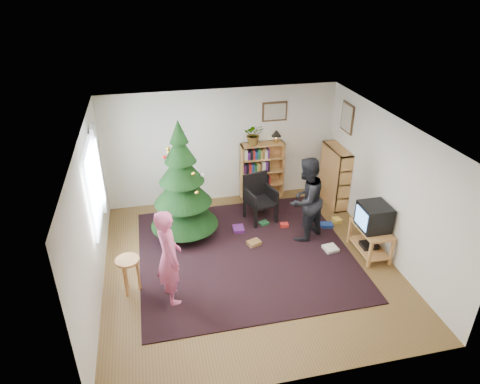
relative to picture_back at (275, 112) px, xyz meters
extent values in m
plane|color=brown|center=(-1.15, -2.48, -1.95)|extent=(5.00, 5.00, 0.00)
plane|color=white|center=(-1.15, -2.48, 0.55)|extent=(5.00, 5.00, 0.00)
cube|color=silver|center=(-1.15, 0.02, -0.70)|extent=(5.00, 0.02, 2.50)
cube|color=silver|center=(-1.15, -4.97, -0.70)|extent=(5.00, 0.02, 2.50)
cube|color=silver|center=(-3.65, -2.48, -0.70)|extent=(0.02, 5.00, 2.50)
cube|color=silver|center=(1.35, -2.48, -0.70)|extent=(0.02, 5.00, 2.50)
cube|color=black|center=(-1.15, -2.17, -1.94)|extent=(3.80, 3.60, 0.02)
cube|color=silver|center=(-3.62, -1.88, -0.45)|extent=(0.04, 1.20, 1.40)
cube|color=silver|center=(-3.58, -1.18, -0.45)|extent=(0.06, 0.35, 1.60)
cube|color=#4C3319|center=(0.00, 0.00, 0.00)|extent=(0.55, 0.03, 0.42)
cube|color=beige|center=(0.00, 0.00, 0.00)|extent=(0.47, 0.01, 0.34)
cube|color=#4C3319|center=(1.33, -0.73, 0.00)|extent=(0.03, 0.50, 0.60)
cube|color=beige|center=(1.33, -0.73, 0.00)|extent=(0.01, 0.42, 0.52)
cylinder|color=#3F2816|center=(-2.15, -1.32, -1.82)|extent=(0.13, 0.13, 0.25)
cone|color=black|center=(-2.15, -1.32, -1.33)|extent=(1.30, 1.30, 0.73)
cone|color=black|center=(-2.15, -1.32, -0.89)|extent=(1.09, 1.09, 0.65)
cone|color=black|center=(-2.15, -1.32, -0.49)|extent=(0.84, 0.84, 0.58)
cone|color=black|center=(-2.15, -1.32, -0.13)|extent=(0.59, 0.59, 0.50)
cone|color=black|center=(-2.15, -1.32, 0.20)|extent=(0.34, 0.34, 0.42)
cube|color=#C18A45|center=(-0.29, -0.14, -1.30)|extent=(0.95, 0.30, 1.30)
cube|color=#C18A45|center=(-0.29, -0.14, -0.66)|extent=(0.95, 0.30, 0.03)
cube|color=#C18A45|center=(1.19, -0.73, -1.30)|extent=(0.30, 0.95, 1.30)
cube|color=#C18A45|center=(1.19, -0.73, -0.66)|extent=(0.30, 0.95, 0.03)
cube|color=#C18A45|center=(1.07, -2.66, -1.42)|extent=(0.47, 0.85, 0.04)
cube|color=#C18A45|center=(0.86, -3.06, -1.69)|extent=(0.05, 0.05, 0.51)
cube|color=#C18A45|center=(1.28, -3.06, -1.69)|extent=(0.05, 0.05, 0.51)
cube|color=#C18A45|center=(0.86, -2.27, -1.69)|extent=(0.05, 0.05, 0.51)
cube|color=#C18A45|center=(1.28, -2.27, -1.69)|extent=(0.05, 0.05, 0.51)
cube|color=#C18A45|center=(1.07, -2.66, -1.83)|extent=(0.43, 0.81, 0.03)
cube|color=black|center=(1.07, -2.66, -1.77)|extent=(0.30, 0.25, 0.08)
cube|color=black|center=(1.07, -2.66, -1.17)|extent=(0.48, 0.53, 0.46)
cube|color=#5DA2FF|center=(0.82, -2.66, -1.17)|extent=(0.01, 0.41, 0.33)
cube|color=black|center=(-0.58, -1.13, -1.51)|extent=(0.66, 0.66, 0.05)
cube|color=black|center=(-0.58, -0.88, -1.23)|extent=(0.54, 0.18, 0.54)
cube|color=black|center=(-0.82, -1.37, -1.73)|extent=(0.06, 0.06, 0.44)
cube|color=black|center=(-0.34, -1.37, -1.73)|extent=(0.06, 0.06, 0.44)
cube|color=black|center=(-0.82, -0.89, -1.73)|extent=(0.06, 0.06, 0.44)
cube|color=black|center=(-0.34, -0.89, -1.73)|extent=(0.06, 0.06, 0.44)
cylinder|color=#C18A45|center=(-3.19, -2.77, -1.34)|extent=(0.38, 0.38, 0.04)
cylinder|color=#C18A45|center=(-3.05, -2.77, -1.66)|extent=(0.05, 0.05, 0.59)
cylinder|color=#C18A45|center=(-3.25, -2.65, -1.66)|extent=(0.05, 0.05, 0.59)
cylinder|color=#C18A45|center=(-3.25, -2.89, -1.66)|extent=(0.05, 0.05, 0.59)
imported|color=#CD5280|center=(-2.55, -3.10, -1.15)|extent=(0.51, 0.66, 1.61)
imported|color=black|center=(0.07, -1.90, -1.12)|extent=(1.02, 0.97, 1.66)
imported|color=gray|center=(-0.49, -0.14, -0.42)|extent=(0.47, 0.42, 0.46)
cylinder|color=#A57F33|center=(0.01, -0.14, -0.60)|extent=(0.09, 0.09, 0.09)
sphere|color=#FFD88C|center=(0.01, -0.14, -0.51)|extent=(0.09, 0.09, 0.09)
cone|color=black|center=(0.01, -0.14, -0.43)|extent=(0.22, 0.22, 0.14)
cube|color=#A51E19|center=(-0.17, -1.49, -1.91)|extent=(0.20, 0.20, 0.08)
cube|color=navy|center=(0.67, -1.68, -1.91)|extent=(0.20, 0.20, 0.08)
cube|color=#1E592D|center=(-0.55, -1.31, -1.91)|extent=(0.20, 0.20, 0.08)
cube|color=gold|center=(0.95, -1.54, -1.91)|extent=(0.20, 0.20, 0.08)
cube|color=brown|center=(-0.92, -1.97, -1.91)|extent=(0.20, 0.20, 0.08)
cube|color=beige|center=(0.42, -2.44, -1.91)|extent=(0.20, 0.20, 0.08)
cube|color=#4C1959|center=(-1.11, -1.42, -1.91)|extent=(0.20, 0.20, 0.08)
camera|label=1|loc=(-2.64, -8.43, 2.74)|focal=32.00mm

